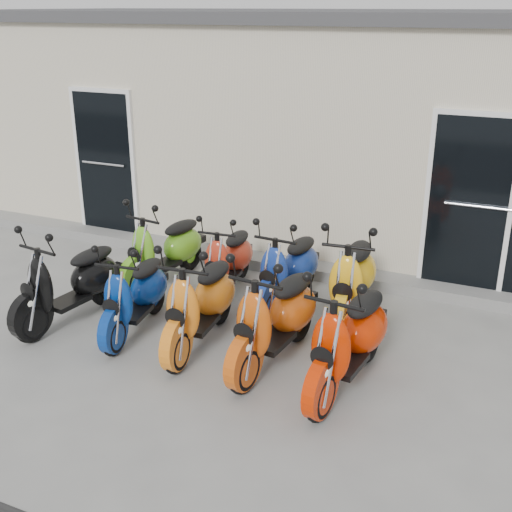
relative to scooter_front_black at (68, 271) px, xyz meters
The scene contains 15 objects.
ground 2.02m from the scooter_front_black, 12.31° to the left, with size 80.00×80.00×0.00m, color gray.
building 6.00m from the scooter_front_black, 71.48° to the left, with size 14.00×6.00×3.20m, color beige.
roof_cap 6.48m from the scooter_front_black, 71.48° to the left, with size 14.20×6.20×0.16m, color #3F3F42.
front_step 3.12m from the scooter_front_black, 52.28° to the left, with size 14.00×0.40×0.15m, color gray.
door_left 2.97m from the scooter_front_black, 117.11° to the left, with size 1.07×0.08×2.22m, color black.
door_right 5.21m from the scooter_front_black, 29.94° to the left, with size 2.02×0.08×2.22m, color black.
scooter_front_black is the anchor object (origin of this frame).
scooter_front_blue 0.83m from the scooter_front_black, ahead, with size 0.57×1.56×1.15m, color navy, non-canonical shape.
scooter_front_orange_a 1.64m from the scooter_front_black, ahead, with size 0.62×1.72×1.27m, color orange, non-canonical shape.
scooter_front_orange_b 2.51m from the scooter_front_black, ahead, with size 0.64×1.77×1.31m, color #CF510F, non-canonical shape.
scooter_front_red 3.30m from the scooter_front_black, ahead, with size 0.64×1.77×1.31m, color red, non-canonical shape.
scooter_back_green 1.44m from the scooter_front_black, 73.55° to the left, with size 0.60×1.65×1.22m, color #67B721, non-canonical shape.
scooter_back_red 1.95m from the scooter_front_black, 48.09° to the left, with size 0.55×1.52×1.12m, color red, non-canonical shape.
scooter_back_blue 2.55m from the scooter_front_black, 33.07° to the left, with size 0.60×1.64×1.21m, color navy, non-canonical shape.
scooter_back_yellow 3.23m from the scooter_front_black, 24.15° to the left, with size 0.65×1.78×1.31m, color yellow, non-canonical shape.
Camera 1 is at (2.78, -5.67, 3.44)m, focal length 45.00 mm.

